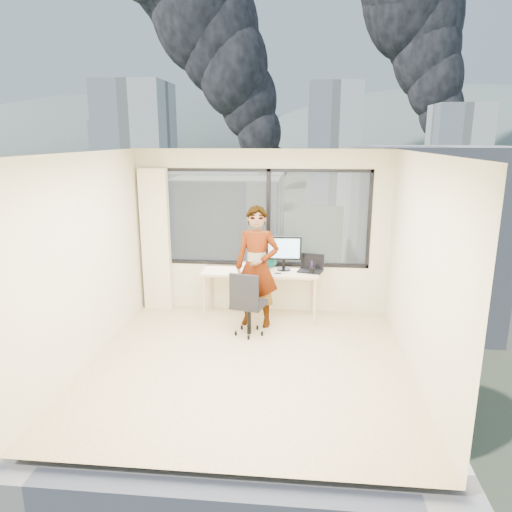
# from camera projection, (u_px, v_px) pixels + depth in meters

# --- Properties ---
(floor) EXTENTS (4.00, 4.00, 0.01)m
(floor) POSITION_uv_depth(u_px,v_px,m) (248.00, 364.00, 5.91)
(floor) COLOR beige
(floor) RESTS_ON ground
(ceiling) EXTENTS (4.00, 4.00, 0.01)m
(ceiling) POSITION_uv_depth(u_px,v_px,m) (247.00, 153.00, 5.27)
(ceiling) COLOR white
(ceiling) RESTS_ON ground
(wall_front) EXTENTS (4.00, 0.01, 2.60)m
(wall_front) POSITION_uv_depth(u_px,v_px,m) (218.00, 331.00, 3.66)
(wall_front) COLOR beige
(wall_front) RESTS_ON ground
(wall_left) EXTENTS (0.01, 4.00, 2.60)m
(wall_left) POSITION_uv_depth(u_px,v_px,m) (87.00, 260.00, 5.79)
(wall_left) COLOR beige
(wall_left) RESTS_ON ground
(wall_right) EXTENTS (0.01, 4.00, 2.60)m
(wall_right) POSITION_uv_depth(u_px,v_px,m) (420.00, 269.00, 5.40)
(wall_right) COLOR beige
(wall_right) RESTS_ON ground
(window_wall) EXTENTS (3.30, 0.16, 1.55)m
(window_wall) POSITION_uv_depth(u_px,v_px,m) (265.00, 218.00, 7.46)
(window_wall) COLOR black
(window_wall) RESTS_ON ground
(curtain) EXTENTS (0.45, 0.14, 2.30)m
(curtain) POSITION_uv_depth(u_px,v_px,m) (156.00, 240.00, 7.61)
(curtain) COLOR beige
(curtain) RESTS_ON floor
(desk) EXTENTS (1.80, 0.60, 0.75)m
(desk) POSITION_uv_depth(u_px,v_px,m) (260.00, 293.00, 7.42)
(desk) COLOR beige
(desk) RESTS_ON floor
(chair) EXTENTS (0.60, 0.60, 0.97)m
(chair) POSITION_uv_depth(u_px,v_px,m) (249.00, 302.00, 6.70)
(chair) COLOR black
(chair) RESTS_ON floor
(person) EXTENTS (0.72, 0.53, 1.81)m
(person) POSITION_uv_depth(u_px,v_px,m) (257.00, 267.00, 6.95)
(person) COLOR #2D2D33
(person) RESTS_ON floor
(monitor) EXTENTS (0.55, 0.14, 0.54)m
(monitor) POSITION_uv_depth(u_px,v_px,m) (284.00, 253.00, 7.31)
(monitor) COLOR black
(monitor) RESTS_ON desk
(game_console) EXTENTS (0.33, 0.29, 0.07)m
(game_console) POSITION_uv_depth(u_px,v_px,m) (252.00, 265.00, 7.53)
(game_console) COLOR white
(game_console) RESTS_ON desk
(laptop) EXTENTS (0.45, 0.47, 0.24)m
(laptop) POSITION_uv_depth(u_px,v_px,m) (311.00, 264.00, 7.24)
(laptop) COLOR black
(laptop) RESTS_ON desk
(cellphone) EXTENTS (0.10, 0.05, 0.01)m
(cellphone) POSITION_uv_depth(u_px,v_px,m) (278.00, 273.00, 7.16)
(cellphone) COLOR black
(cellphone) RESTS_ON desk
(pen_cup) EXTENTS (0.08, 0.08, 0.10)m
(pen_cup) POSITION_uv_depth(u_px,v_px,m) (312.00, 270.00, 7.16)
(pen_cup) COLOR black
(pen_cup) RESTS_ON desk
(handbag) EXTENTS (0.26, 0.13, 0.20)m
(handbag) POSITION_uv_depth(u_px,v_px,m) (268.00, 262.00, 7.45)
(handbag) COLOR #0C4B44
(handbag) RESTS_ON desk
(exterior_ground) EXTENTS (400.00, 400.00, 0.04)m
(exterior_ground) POSITION_uv_depth(u_px,v_px,m) (300.00, 202.00, 125.10)
(exterior_ground) COLOR #515B3D
(exterior_ground) RESTS_ON ground
(near_bldg_a) EXTENTS (16.00, 12.00, 14.00)m
(near_bldg_a) POSITION_uv_depth(u_px,v_px,m) (180.00, 263.00, 37.44)
(near_bldg_a) COLOR beige
(near_bldg_a) RESTS_ON exterior_ground
(near_bldg_b) EXTENTS (14.00, 13.00, 16.00)m
(near_bldg_b) POSITION_uv_depth(u_px,v_px,m) (427.00, 236.00, 42.88)
(near_bldg_b) COLOR white
(near_bldg_b) RESTS_ON exterior_ground
(far_tower_a) EXTENTS (14.00, 14.00, 28.00)m
(far_tower_a) POSITION_uv_depth(u_px,v_px,m) (138.00, 150.00, 100.92)
(far_tower_a) COLOR silver
(far_tower_a) RESTS_ON exterior_ground
(far_tower_b) EXTENTS (13.00, 13.00, 30.00)m
(far_tower_b) POSITION_uv_depth(u_px,v_px,m) (333.00, 144.00, 120.64)
(far_tower_b) COLOR silver
(far_tower_b) RESTS_ON exterior_ground
(far_tower_c) EXTENTS (15.00, 15.00, 26.00)m
(far_tower_c) POSITION_uv_depth(u_px,v_px,m) (457.00, 150.00, 136.86)
(far_tower_c) COLOR silver
(far_tower_c) RESTS_ON exterior_ground
(far_tower_d) EXTENTS (16.00, 14.00, 22.00)m
(far_tower_d) POSITION_uv_depth(u_px,v_px,m) (122.00, 155.00, 157.11)
(far_tower_d) COLOR silver
(far_tower_d) RESTS_ON exterior_ground
(hill_a) EXTENTS (288.00, 216.00, 90.00)m
(hill_a) POSITION_uv_depth(u_px,v_px,m) (131.00, 162.00, 329.57)
(hill_a) COLOR slate
(hill_a) RESTS_ON exterior_ground
(hill_b) EXTENTS (300.00, 220.00, 96.00)m
(hill_b) POSITION_uv_depth(u_px,v_px,m) (456.00, 163.00, 308.38)
(hill_b) COLOR slate
(hill_b) RESTS_ON exterior_ground
(tree_a) EXTENTS (7.00, 7.00, 8.00)m
(tree_a) POSITION_uv_depth(u_px,v_px,m) (48.00, 336.00, 31.13)
(tree_a) COLOR #1B4617
(tree_a) RESTS_ON exterior_ground
(tree_b) EXTENTS (7.60, 7.60, 9.00)m
(tree_b) POSITION_uv_depth(u_px,v_px,m) (361.00, 373.00, 25.22)
(tree_b) COLOR #1B4617
(tree_b) RESTS_ON exterior_ground
(smoke_plume_a) EXTENTS (40.00, 24.00, 90.00)m
(smoke_plume_a) POSITION_uv_depth(u_px,v_px,m) (272.00, 14.00, 141.98)
(smoke_plume_a) COLOR black
(smoke_plume_a) RESTS_ON exterior_ground
(smoke_plume_b) EXTENTS (30.00, 18.00, 70.00)m
(smoke_plume_b) POSITION_uv_depth(u_px,v_px,m) (468.00, 63.00, 157.95)
(smoke_plume_b) COLOR black
(smoke_plume_b) RESTS_ON exterior_ground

